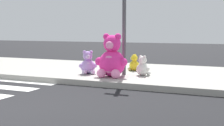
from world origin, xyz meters
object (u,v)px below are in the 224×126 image
object	(u,v)px
plush_lavender	(88,64)
plush_white	(143,67)
plush_pink_large	(112,60)
plush_yellow	(134,64)
sign_pole	(124,14)
plush_teal	(114,62)

from	to	relation	value
plush_lavender	plush_white	world-z (taller)	plush_lavender
plush_pink_large	plush_yellow	bearing A→B (deg)	86.30
plush_pink_large	plush_lavender	bearing A→B (deg)	163.69
sign_pole	plush_pink_large	size ratio (longest dim) A/B	2.73
sign_pole	plush_yellow	xyz separation A→B (m)	(-0.03, 0.91, -1.49)
plush_white	plush_teal	size ratio (longest dim) A/B	0.85
plush_yellow	plush_white	xyz separation A→B (m)	(0.60, -0.91, 0.02)
plush_lavender	plush_yellow	bearing A→B (deg)	52.40
plush_lavender	plush_white	distance (m)	1.59
sign_pole	plush_pink_large	xyz separation A→B (m)	(-0.13, -0.58, -1.23)
plush_lavender	plush_teal	distance (m)	0.98
plush_pink_large	plush_teal	bearing A→B (deg)	110.52
plush_lavender	plush_yellow	size ratio (longest dim) A/B	1.33
plush_yellow	plush_teal	size ratio (longest dim) A/B	0.77
plush_yellow	plush_pink_large	bearing A→B (deg)	-93.70
sign_pole	plush_yellow	distance (m)	1.75
plush_teal	sign_pole	bearing A→B (deg)	-44.57
plush_pink_large	plush_yellow	distance (m)	1.52
sign_pole	plush_white	xyz separation A→B (m)	(0.57, 0.00, -1.47)
plush_pink_large	plush_lavender	xyz separation A→B (m)	(-0.86, 0.25, -0.20)
plush_pink_large	sign_pole	bearing A→B (deg)	77.86
plush_lavender	plush_yellow	world-z (taller)	plush_lavender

